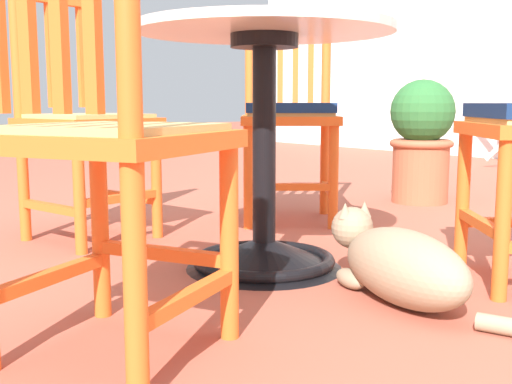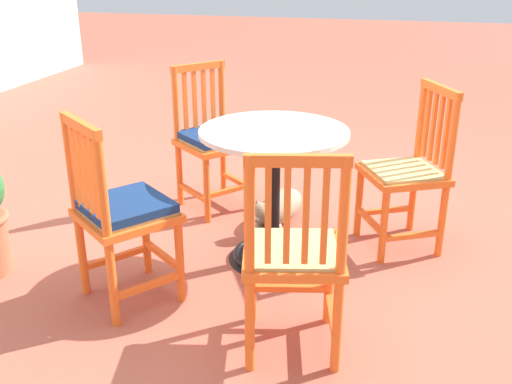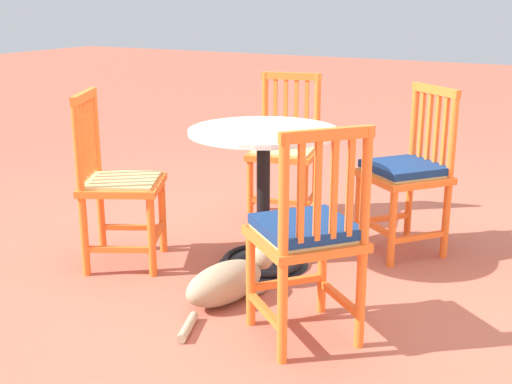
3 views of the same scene
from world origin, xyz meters
name	(u,v)px [view 3 (image 3 of 3)]	position (x,y,z in m)	size (l,w,h in m)	color
ground_plane	(246,270)	(0.00, 0.00, 0.00)	(24.00, 24.00, 0.00)	#AD5642
cafe_table	(263,213)	(-0.11, 0.04, 0.28)	(0.76, 0.76, 0.73)	black
orange_chair_by_planter	(307,236)	(0.50, 0.57, 0.45)	(0.56, 0.56, 0.91)	orange
orange_chair_facing_out	(407,173)	(-0.67, 0.62, 0.45)	(0.56, 0.56, 0.91)	orange
orange_chair_tucked_in	(285,152)	(-0.86, -0.21, 0.43)	(0.48, 0.48, 0.91)	orange
orange_chair_at_corner	(117,184)	(0.23, -0.64, 0.43)	(0.54, 0.54, 0.91)	orange
tabby_cat	(231,281)	(0.34, 0.11, 0.10)	(0.75, 0.31, 0.23)	#9E896B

